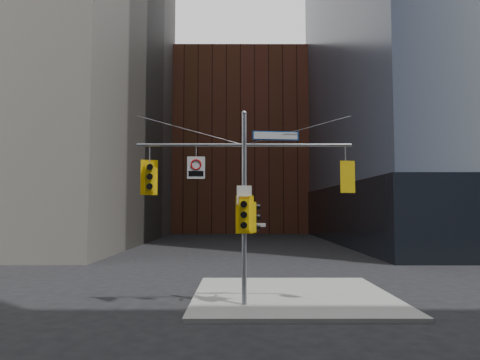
{
  "coord_description": "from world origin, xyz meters",
  "views": [
    {
      "loc": [
        -0.19,
        -13.79,
        3.63
      ],
      "look_at": [
        -0.15,
        2.0,
        4.69
      ],
      "focal_mm": 32.0,
      "sensor_mm": 36.0,
      "label": 1
    }
  ],
  "objects_px": {
    "traffic_light_west_arm": "(149,177)",
    "traffic_light_east_arm": "(346,177)",
    "street_sign_blade": "(276,136)",
    "signal_assembly": "(244,187)",
    "traffic_light_pole_side": "(253,217)",
    "regulatory_sign_arm": "(196,167)",
    "traffic_light_pole_front": "(244,215)"
  },
  "relations": [
    {
      "from": "traffic_light_east_arm",
      "to": "traffic_light_pole_front",
      "type": "distance_m",
      "value": 4.03
    },
    {
      "from": "regulatory_sign_arm",
      "to": "traffic_light_pole_side",
      "type": "bearing_deg",
      "value": -0.23
    },
    {
      "from": "signal_assembly",
      "to": "traffic_light_pole_side",
      "type": "height_order",
      "value": "signal_assembly"
    },
    {
      "from": "traffic_light_pole_front",
      "to": "regulatory_sign_arm",
      "type": "height_order",
      "value": "regulatory_sign_arm"
    },
    {
      "from": "traffic_light_east_arm",
      "to": "traffic_light_pole_side",
      "type": "relative_size",
      "value": 1.05
    },
    {
      "from": "traffic_light_pole_front",
      "to": "street_sign_blade",
      "type": "bearing_deg",
      "value": 17.75
    },
    {
      "from": "signal_assembly",
      "to": "traffic_light_pole_front",
      "type": "bearing_deg",
      "value": -89.88
    },
    {
      "from": "signal_assembly",
      "to": "traffic_light_west_arm",
      "type": "xyz_separation_m",
      "value": [
        -3.52,
        0.01,
        0.38
      ]
    },
    {
      "from": "signal_assembly",
      "to": "traffic_light_pole_front",
      "type": "relative_size",
      "value": 5.76
    },
    {
      "from": "signal_assembly",
      "to": "street_sign_blade",
      "type": "height_order",
      "value": "signal_assembly"
    },
    {
      "from": "traffic_light_west_arm",
      "to": "traffic_light_east_arm",
      "type": "xyz_separation_m",
      "value": [
        7.29,
        -0.01,
        0.0
      ]
    },
    {
      "from": "traffic_light_pole_front",
      "to": "regulatory_sign_arm",
      "type": "xyz_separation_m",
      "value": [
        -1.79,
        0.25,
        1.76
      ]
    },
    {
      "from": "traffic_light_east_arm",
      "to": "street_sign_blade",
      "type": "xyz_separation_m",
      "value": [
        -2.6,
        0.0,
        1.55
      ]
    },
    {
      "from": "regulatory_sign_arm",
      "to": "traffic_light_west_arm",
      "type": "bearing_deg",
      "value": 177.68
    },
    {
      "from": "regulatory_sign_arm",
      "to": "signal_assembly",
      "type": "bearing_deg",
      "value": -0.57
    },
    {
      "from": "signal_assembly",
      "to": "traffic_light_west_arm",
      "type": "bearing_deg",
      "value": 179.78
    },
    {
      "from": "traffic_light_pole_side",
      "to": "regulatory_sign_arm",
      "type": "xyz_separation_m",
      "value": [
        -2.11,
        -0.04,
        1.86
      ]
    },
    {
      "from": "traffic_light_east_arm",
      "to": "traffic_light_west_arm",
      "type": "bearing_deg",
      "value": -10.83
    },
    {
      "from": "signal_assembly",
      "to": "regulatory_sign_arm",
      "type": "xyz_separation_m",
      "value": [
        -1.78,
        -0.02,
        0.76
      ]
    },
    {
      "from": "signal_assembly",
      "to": "traffic_light_east_arm",
      "type": "distance_m",
      "value": 3.79
    },
    {
      "from": "traffic_light_west_arm",
      "to": "regulatory_sign_arm",
      "type": "distance_m",
      "value": 1.77
    },
    {
      "from": "traffic_light_west_arm",
      "to": "street_sign_blade",
      "type": "relative_size",
      "value": 0.76
    },
    {
      "from": "traffic_light_pole_side",
      "to": "street_sign_blade",
      "type": "relative_size",
      "value": 0.64
    },
    {
      "from": "signal_assembly",
      "to": "traffic_light_east_arm",
      "type": "relative_size",
      "value": 6.78
    },
    {
      "from": "street_sign_blade",
      "to": "regulatory_sign_arm",
      "type": "height_order",
      "value": "street_sign_blade"
    },
    {
      "from": "signal_assembly",
      "to": "traffic_light_pole_side",
      "type": "relative_size",
      "value": 7.14
    },
    {
      "from": "traffic_light_pole_side",
      "to": "traffic_light_pole_front",
      "type": "height_order",
      "value": "traffic_light_pole_front"
    },
    {
      "from": "street_sign_blade",
      "to": "signal_assembly",
      "type": "bearing_deg",
      "value": 174.13
    },
    {
      "from": "traffic_light_west_arm",
      "to": "regulatory_sign_arm",
      "type": "relative_size",
      "value": 1.6
    },
    {
      "from": "traffic_light_east_arm",
      "to": "traffic_light_pole_side",
      "type": "distance_m",
      "value": 3.75
    },
    {
      "from": "signal_assembly",
      "to": "traffic_light_east_arm",
      "type": "xyz_separation_m",
      "value": [
        3.77,
        0.0,
        0.38
      ]
    },
    {
      "from": "traffic_light_east_arm",
      "to": "street_sign_blade",
      "type": "distance_m",
      "value": 3.02
    }
  ]
}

